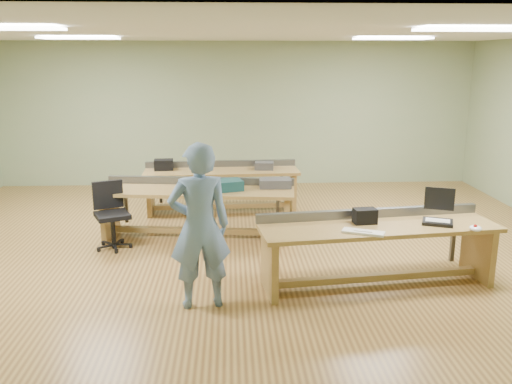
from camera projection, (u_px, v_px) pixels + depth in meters
floor at (241, 246)px, 7.90m from camera, size 10.00×10.00×0.00m
ceiling at (240, 32)px, 7.17m from camera, size 10.00×10.00×0.00m
wall_back at (237, 114)px, 11.41m from camera, size 10.00×0.04×3.00m
wall_front at (253, 236)px, 3.66m from camera, size 10.00×0.04×3.00m
fluor_panels at (240, 34)px, 7.18m from camera, size 6.20×3.50×0.03m
workbench_front at (377, 240)px, 6.45m from camera, size 2.90×1.10×0.86m
workbench_mid at (198, 201)px, 8.20m from camera, size 2.99×1.11×0.86m
workbench_back at (222, 181)px, 9.57m from camera, size 2.73×0.83×0.86m
person at (200, 226)px, 5.79m from camera, size 0.73×0.55×1.83m
laptop_base at (438, 222)px, 6.44m from camera, size 0.43×0.39×0.04m
laptop_screen at (440, 199)px, 6.50m from camera, size 0.33×0.15×0.27m
keyboard at (363, 232)px, 6.09m from camera, size 0.49×0.33×0.03m
trackball_mouse at (476, 228)px, 6.16m from camera, size 0.15×0.17×0.07m
camera_bag at (365, 216)px, 6.44m from camera, size 0.28×0.20×0.18m
task_chair at (112, 224)px, 7.77m from camera, size 0.68×0.68×0.95m
parts_bin_teal at (227, 185)px, 8.05m from camera, size 0.51×0.43×0.15m
parts_bin_grey at (275, 183)px, 8.23m from camera, size 0.48×0.31×0.13m
mug at (211, 187)px, 8.04m from camera, size 0.15×0.15×0.10m
drinks_can at (182, 186)px, 8.11m from camera, size 0.08×0.08×0.11m
storage_box_back at (164, 165)px, 9.48m from camera, size 0.34×0.25×0.19m
tray_back at (264, 166)px, 9.54m from camera, size 0.35×0.27×0.13m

